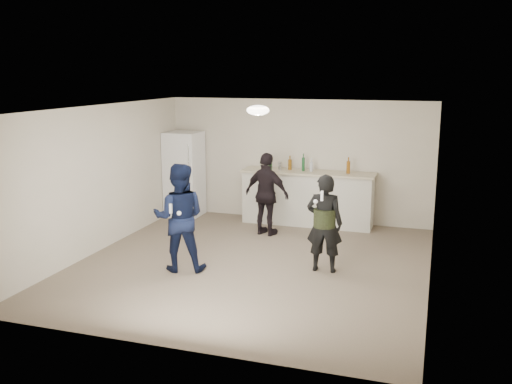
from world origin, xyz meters
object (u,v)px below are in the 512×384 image
(fridge, at_px, (184,174))
(shaker, at_px, (280,166))
(woman, at_px, (324,223))
(counter, at_px, (307,199))
(spectator, at_px, (267,194))
(man, at_px, (179,217))

(fridge, height_order, shaker, fridge)
(woman, bearing_deg, counter, -74.05)
(spectator, bearing_deg, man, 87.58)
(counter, relative_size, woman, 1.70)
(counter, bearing_deg, spectator, -120.06)
(fridge, bearing_deg, spectator, -23.10)
(counter, bearing_deg, woman, -71.83)
(counter, relative_size, fridge, 1.44)
(shaker, relative_size, spectator, 0.11)
(shaker, height_order, man, man)
(fridge, xyz_separation_m, shaker, (2.11, 0.04, 0.28))
(fridge, relative_size, spectator, 1.15)
(shaker, bearing_deg, fridge, -178.78)
(fridge, height_order, spectator, fridge)
(spectator, bearing_deg, fridge, -8.01)
(man, distance_m, spectator, 2.40)
(shaker, xyz_separation_m, woman, (1.43, -2.60, -0.41))
(shaker, distance_m, woman, 3.00)
(counter, height_order, spectator, spectator)
(counter, distance_m, man, 3.52)
(counter, distance_m, woman, 2.78)
(woman, bearing_deg, man, 14.19)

